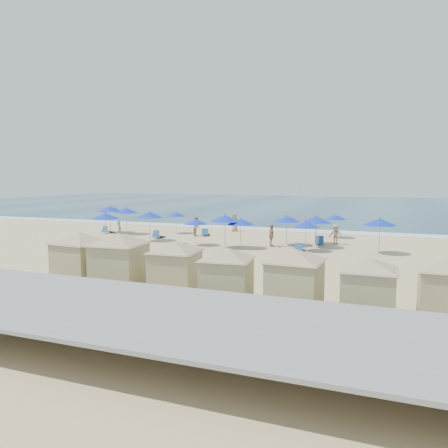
% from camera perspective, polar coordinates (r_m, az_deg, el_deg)
% --- Properties ---
extents(ground, '(160.00, 160.00, 0.00)m').
position_cam_1_polar(ground, '(28.91, -1.92, -4.19)').
color(ground, '#CFB283').
rests_on(ground, ground).
extents(ocean, '(160.00, 80.00, 0.06)m').
position_cam_1_polar(ocean, '(82.09, 13.32, 2.34)').
color(ocean, '#0E3250').
rests_on(ocean, ground).
extents(surf_line, '(160.00, 2.50, 0.08)m').
position_cam_1_polar(surf_line, '(43.44, 6.13, -0.71)').
color(surf_line, white).
rests_on(surf_line, ground).
extents(seawall, '(160.00, 6.10, 1.22)m').
position_cam_1_polar(seawall, '(17.48, -19.78, -9.21)').
color(seawall, gray).
rests_on(seawall, ground).
extents(trash_bin, '(0.86, 0.86, 0.70)m').
position_cam_1_polar(trash_bin, '(26.94, -5.34, -4.21)').
color(trash_bin, black).
rests_on(trash_bin, ground).
extents(cabana_0, '(4.43, 4.43, 2.79)m').
position_cam_1_polar(cabana_0, '(22.20, -18.29, -3.44)').
color(cabana_0, tan).
rests_on(cabana_0, ground).
extents(cabana_1, '(4.58, 4.58, 2.89)m').
position_cam_1_polar(cabana_1, '(20.70, -13.53, -3.82)').
color(cabana_1, tan).
rests_on(cabana_1, ground).
extents(cabana_2, '(4.17, 4.17, 2.62)m').
position_cam_1_polar(cabana_2, '(19.43, -6.41, -4.79)').
color(cabana_2, tan).
rests_on(cabana_2, ground).
extents(cabana_3, '(4.08, 4.08, 2.57)m').
position_cam_1_polar(cabana_3, '(17.75, 0.38, -5.88)').
color(cabana_3, tan).
rests_on(cabana_3, ground).
extents(cabana_4, '(4.23, 4.23, 2.66)m').
position_cam_1_polar(cabana_4, '(17.23, 9.24, -6.17)').
color(cabana_4, tan).
rests_on(cabana_4, ground).
extents(cabana_5, '(4.04, 4.04, 2.53)m').
position_cam_1_polar(cabana_5, '(16.72, 18.33, -7.02)').
color(cabana_5, tan).
rests_on(cabana_5, ground).
extents(cabana_6, '(4.17, 4.17, 2.62)m').
position_cam_1_polar(cabana_6, '(17.55, 27.26, -6.62)').
color(cabana_6, tan).
rests_on(cabana_6, ground).
extents(umbrella_0, '(2.29, 2.29, 2.60)m').
position_cam_1_polar(umbrella_0, '(42.12, -14.68, 1.94)').
color(umbrella_0, '#A5A8AD').
rests_on(umbrella_0, ground).
extents(umbrella_1, '(2.17, 2.17, 2.47)m').
position_cam_1_polar(umbrella_1, '(35.81, -15.23, 1.04)').
color(umbrella_1, '#A5A8AD').
rests_on(umbrella_1, ground).
extents(umbrella_2, '(2.21, 2.21, 2.52)m').
position_cam_1_polar(umbrella_2, '(40.68, -12.69, 1.74)').
color(umbrella_2, '#A5A8AD').
rests_on(umbrella_2, ground).
extents(umbrella_3, '(2.19, 2.19, 2.50)m').
position_cam_1_polar(umbrella_3, '(35.97, -9.71, 1.23)').
color(umbrella_3, '#A5A8AD').
rests_on(umbrella_3, ground).
extents(umbrella_4, '(1.81, 1.81, 2.06)m').
position_cam_1_polar(umbrella_4, '(40.51, -6.30, 1.28)').
color(umbrella_4, '#A5A8AD').
rests_on(umbrella_4, ground).
extents(umbrella_5, '(1.85, 1.85, 2.10)m').
position_cam_1_polar(umbrella_5, '(33.20, -3.68, 0.31)').
color(umbrella_5, '#A5A8AD').
rests_on(umbrella_5, ground).
extents(umbrella_6, '(2.23, 2.23, 2.53)m').
position_cam_1_polar(umbrella_6, '(31.85, 0.13, 0.76)').
color(umbrella_6, '#A5A8AD').
rests_on(umbrella_6, ground).
extents(umbrella_7, '(2.07, 2.07, 2.36)m').
position_cam_1_polar(umbrella_7, '(33.39, 8.21, 0.68)').
color(umbrella_7, '#A5A8AD').
rests_on(umbrella_7, ground).
extents(umbrella_8, '(2.10, 2.10, 2.39)m').
position_cam_1_polar(umbrella_8, '(32.73, 12.06, 0.55)').
color(umbrella_8, '#A5A8AD').
rests_on(umbrella_8, ground).
extents(umbrella_9, '(1.99, 1.99, 2.26)m').
position_cam_1_polar(umbrella_9, '(34.59, 11.88, 0.66)').
color(umbrella_9, '#A5A8AD').
rests_on(umbrella_9, ground).
extents(umbrella_10, '(1.93, 1.93, 2.19)m').
position_cam_1_polar(umbrella_10, '(30.98, 10.67, -0.05)').
color(umbrella_10, '#A5A8AD').
rests_on(umbrella_10, ground).
extents(umbrella_11, '(2.21, 2.21, 2.51)m').
position_cam_1_polar(umbrella_11, '(31.26, 19.68, 0.26)').
color(umbrella_11, '#A5A8AD').
rests_on(umbrella_11, ground).
extents(umbrella_12, '(2.00, 2.00, 2.27)m').
position_cam_1_polar(umbrella_12, '(31.72, 2.19, 0.32)').
color(umbrella_12, '#A5A8AD').
rests_on(umbrella_12, ground).
extents(umbrella_13, '(1.81, 1.81, 2.06)m').
position_cam_1_polar(umbrella_13, '(38.51, 14.39, 0.88)').
color(umbrella_13, '#A5A8AD').
rests_on(umbrella_13, ground).
extents(beach_chair_0, '(0.73, 1.29, 0.67)m').
position_cam_1_polar(beach_chair_0, '(42.12, -15.00, -0.83)').
color(beach_chair_0, navy).
rests_on(beach_chair_0, ground).
extents(beach_chair_1, '(0.70, 1.35, 0.71)m').
position_cam_1_polar(beach_chair_1, '(37.70, -8.60, -1.46)').
color(beach_chair_1, navy).
rests_on(beach_chair_1, ground).
extents(beach_chair_2, '(0.87, 1.37, 0.70)m').
position_cam_1_polar(beach_chair_2, '(38.73, -2.43, -1.21)').
color(beach_chair_2, navy).
rests_on(beach_chair_2, ground).
extents(beach_chair_3, '(0.90, 1.43, 0.73)m').
position_cam_1_polar(beach_chair_3, '(30.10, -5.33, -3.31)').
color(beach_chair_3, navy).
rests_on(beach_chair_3, ground).
extents(beach_chair_4, '(0.62, 1.30, 0.71)m').
position_cam_1_polar(beach_chair_4, '(30.66, 9.83, -3.22)').
color(beach_chair_4, navy).
rests_on(beach_chair_4, ground).
extents(beach_chair_5, '(0.82, 1.44, 0.75)m').
position_cam_1_polar(beach_chair_5, '(34.37, 12.36, -2.24)').
color(beach_chair_5, navy).
rests_on(beach_chair_5, ground).
extents(beachgoer_0, '(0.61, 0.69, 1.58)m').
position_cam_1_polar(beachgoer_0, '(37.17, -13.50, -0.83)').
color(beachgoer_0, '#A27F5A').
rests_on(beachgoer_0, ground).
extents(beachgoer_1, '(0.79, 0.94, 1.73)m').
position_cam_1_polar(beachgoer_1, '(38.66, -3.58, -0.30)').
color(beachgoer_1, '#A27F5A').
rests_on(beachgoer_1, ground).
extents(beachgoer_2, '(0.75, 1.07, 1.69)m').
position_cam_1_polar(beachgoer_2, '(32.85, 6.22, -1.49)').
color(beachgoer_2, '#A27F5A').
rests_on(beachgoer_2, ground).
extents(beachgoer_3, '(1.05, 0.63, 1.60)m').
position_cam_1_polar(beachgoer_3, '(34.70, 14.38, -1.31)').
color(beachgoer_3, '#A27F5A').
rests_on(beachgoer_3, ground).
extents(beachgoer_4, '(0.88, 0.59, 1.76)m').
position_cam_1_polar(beachgoer_4, '(41.84, 1.40, 0.22)').
color(beachgoer_4, '#A27F5A').
rests_on(beachgoer_4, ground).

